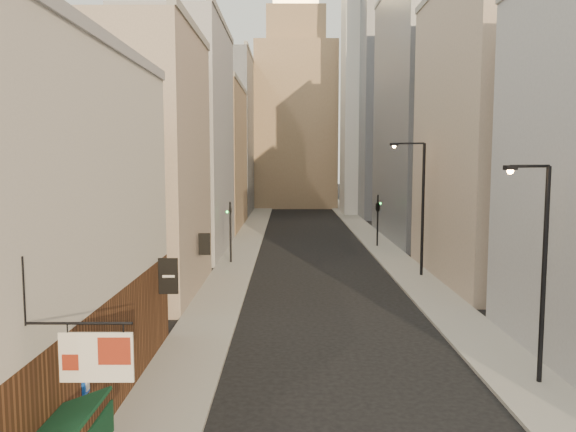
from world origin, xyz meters
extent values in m
cube|color=gray|center=(-6.50, 55.00, 0.07)|extent=(3.00, 140.00, 0.15)
cube|color=gray|center=(6.50, 55.00, 0.07)|extent=(3.00, 140.00, 0.15)
cube|color=brown|center=(-11.00, 9.00, 2.00)|extent=(6.00, 16.00, 4.00)
cube|color=beige|center=(-11.00, 9.00, 8.00)|extent=(6.00, 16.00, 8.00)
cube|color=#95959A|center=(-8.20, 9.00, 12.10)|extent=(0.60, 16.00, 0.40)
cylinder|color=black|center=(-6.90, 3.00, 4.90)|extent=(2.40, 0.06, 0.06)
cube|color=beige|center=(-6.50, 3.00, 4.15)|extent=(1.60, 0.06, 1.10)
cube|color=maroon|center=(-6.10, 3.00, 4.30)|extent=(0.70, 0.10, 0.60)
cube|color=maroon|center=(-7.05, 3.00, 4.05)|extent=(0.35, 0.10, 0.35)
cube|color=black|center=(-7.35, 3.20, 2.55)|extent=(1.25, 3.00, 0.52)
cube|color=blue|center=(-7.95, 6.20, 2.20)|extent=(0.08, 0.40, 0.50)
cube|color=black|center=(-7.30, 14.00, 3.60)|extent=(0.80, 0.08, 1.50)
cube|color=black|center=(-7.30, 24.00, 3.40)|extent=(0.70, 0.08, 1.30)
cube|color=gray|center=(-12.00, 26.00, 8.00)|extent=(8.00, 12.00, 16.00)
cube|color=#95959A|center=(-12.00, 42.00, 10.00)|extent=(8.00, 16.00, 20.00)
cube|color=#977756|center=(-12.00, 60.00, 8.50)|extent=(8.00, 18.00, 17.00)
cube|color=gray|center=(-12.00, 80.00, 12.00)|extent=(8.00, 20.00, 24.00)
cube|color=gray|center=(12.00, 30.00, 10.00)|extent=(8.00, 16.00, 20.00)
cube|color=gray|center=(12.00, 50.00, 13.00)|extent=(8.00, 20.00, 26.00)
cube|color=gray|center=(18.00, 78.00, 25.00)|extent=(20.00, 22.00, 50.00)
cube|color=#977756|center=(-1.00, 92.00, 14.00)|extent=(14.00, 14.00, 28.00)
cube|color=#977756|center=(-1.00, 92.00, 31.00)|extent=(10.00, 10.00, 6.00)
cube|color=silver|center=(10.00, 78.00, 17.00)|extent=(8.00, 8.00, 34.00)
cylinder|color=black|center=(6.98, 11.45, 4.07)|extent=(0.18, 0.18, 8.14)
cylinder|color=black|center=(6.14, 11.10, 8.14)|extent=(1.71, 0.81, 0.11)
cube|color=black|center=(5.31, 10.74, 8.10)|extent=(0.54, 0.38, 0.16)
sphere|color=#F7983D|center=(5.31, 10.74, 7.98)|extent=(0.22, 0.22, 0.22)
cylinder|color=black|center=(7.16, 30.73, 4.74)|extent=(0.21, 0.21, 9.49)
cylinder|color=black|center=(6.17, 31.11, 9.49)|extent=(2.02, 0.87, 0.13)
cube|color=black|center=(5.19, 31.48, 9.43)|extent=(0.62, 0.42, 0.19)
sphere|color=#F7983D|center=(5.19, 31.48, 9.30)|extent=(0.25, 0.25, 0.25)
cylinder|color=black|center=(-6.97, 35.76, 2.50)|extent=(0.16, 0.16, 5.00)
imported|color=black|center=(-6.97, 35.76, 4.20)|extent=(0.57, 0.57, 1.32)
sphere|color=#19E533|center=(-7.22, 35.76, 4.20)|extent=(0.16, 0.16, 0.16)
cylinder|color=black|center=(6.16, 44.26, 2.50)|extent=(0.16, 0.16, 5.00)
imported|color=black|center=(6.16, 44.26, 4.20)|extent=(0.85, 0.85, 1.55)
sphere|color=#19E533|center=(6.41, 44.26, 4.20)|extent=(0.16, 0.16, 0.16)
camera|label=1|loc=(-2.38, -8.68, 8.40)|focal=35.00mm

